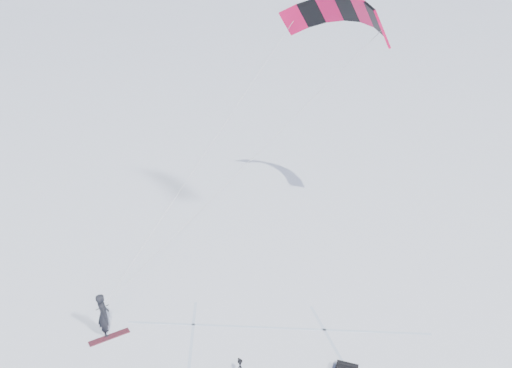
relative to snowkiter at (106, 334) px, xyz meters
name	(u,v)px	position (x,y,z in m)	size (l,w,h in m)	color
horizon_hills	(212,311)	(3.27, -4.53, 3.48)	(704.00, 704.42, 8.59)	#171F30
snowkiter	(106,334)	(0.00, 0.00, 0.00)	(0.71, 0.47, 1.96)	black
snowboard	(109,337)	(0.09, -0.27, 0.02)	(1.65, 0.31, 0.04)	maroon
gear_bag_b	(347,368)	(8.10, -5.52, 0.16)	(0.85, 0.82, 0.36)	black
power_kite	(340,17)	(12.51, 3.88, 11.75)	(13.95, 6.97, 11.39)	#BE083C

